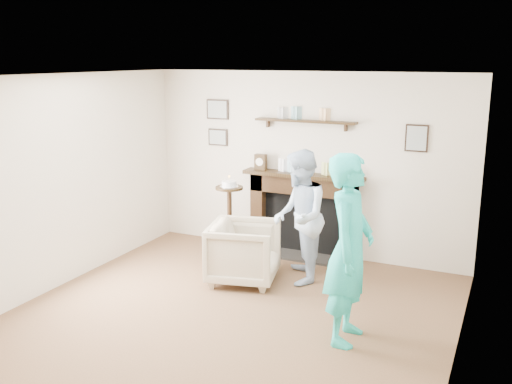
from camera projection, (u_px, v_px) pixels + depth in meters
ground at (220, 325)px, 5.84m from camera, size 5.00×5.00×0.00m
room_shell at (249, 159)px, 6.08m from camera, size 4.54×5.02×2.52m
armchair at (244, 281)px, 7.00m from camera, size 0.98×0.96×0.74m
man at (298, 280)px, 7.01m from camera, size 0.87×0.96×1.62m
woman at (346, 338)px, 5.57m from camera, size 0.46×0.68×1.83m
pedestal_table at (229, 209)px, 7.56m from camera, size 0.36×0.36×1.17m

